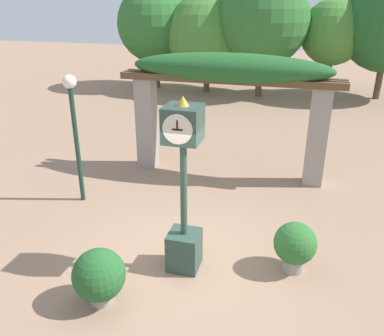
{
  "coord_description": "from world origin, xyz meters",
  "views": [
    {
      "loc": [
        1.71,
        -5.72,
        4.34
      ],
      "look_at": [
        0.05,
        0.32,
        1.64
      ],
      "focal_mm": 38.0,
      "sensor_mm": 36.0,
      "label": 1
    }
  ],
  "objects_px": {
    "lamp_post": "(74,117)",
    "pedestal_clock": "(184,191)",
    "potted_plant_near_left": "(295,245)",
    "potted_plant_near_right": "(99,276)"
  },
  "relations": [
    {
      "from": "pedestal_clock",
      "to": "potted_plant_near_left",
      "type": "relative_size",
      "value": 3.38
    },
    {
      "from": "pedestal_clock",
      "to": "potted_plant_near_left",
      "type": "distance_m",
      "value": 2.08
    },
    {
      "from": "lamp_post",
      "to": "pedestal_clock",
      "type": "bearing_deg",
      "value": -30.97
    },
    {
      "from": "potted_plant_near_left",
      "to": "lamp_post",
      "type": "bearing_deg",
      "value": 164.11
    },
    {
      "from": "potted_plant_near_left",
      "to": "potted_plant_near_right",
      "type": "xyz_separation_m",
      "value": [
        -2.77,
        -1.59,
        0.0
      ]
    },
    {
      "from": "potted_plant_near_left",
      "to": "potted_plant_near_right",
      "type": "distance_m",
      "value": 3.2
    },
    {
      "from": "pedestal_clock",
      "to": "lamp_post",
      "type": "relative_size",
      "value": 1.05
    },
    {
      "from": "potted_plant_near_left",
      "to": "lamp_post",
      "type": "height_order",
      "value": "lamp_post"
    },
    {
      "from": "potted_plant_near_right",
      "to": "lamp_post",
      "type": "relative_size",
      "value": 0.32
    },
    {
      "from": "potted_plant_near_left",
      "to": "pedestal_clock",
      "type": "bearing_deg",
      "value": -167.23
    }
  ]
}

